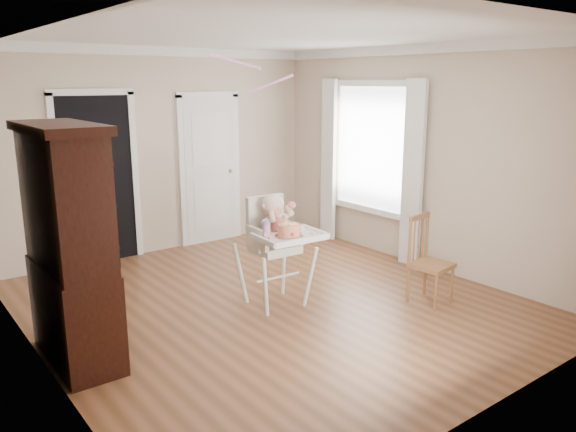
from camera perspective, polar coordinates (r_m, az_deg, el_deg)
floor at (r=5.95m, az=-1.55°, el=-8.85°), size 5.00×5.00×0.00m
ceiling at (r=5.52m, az=-1.74°, el=18.05°), size 5.00×5.00×0.00m
wall_back at (r=7.72m, az=-12.63°, el=6.40°), size 4.50×0.00×4.50m
wall_left at (r=4.66m, az=-24.70°, el=0.96°), size 0.00×5.00×5.00m
wall_right at (r=7.12m, az=13.29°, el=5.78°), size 0.00×5.00×5.00m
crown_molding at (r=5.51m, az=-1.73°, el=17.43°), size 4.50×5.00×0.12m
doorway at (r=7.41m, az=-18.80°, el=3.83°), size 1.06×0.05×2.22m
closet_door at (r=8.06m, az=-7.92°, el=4.55°), size 0.96×0.09×2.13m
window_right at (r=7.60m, az=8.25°, el=5.99°), size 0.13×1.84×2.30m
high_chair at (r=5.69m, az=-1.30°, el=-2.31°), size 0.70×0.85×1.15m
baby at (r=5.67m, az=-1.45°, el=-0.49°), size 0.34×0.27×0.54m
cake at (r=5.41m, az=0.13°, el=-1.48°), size 0.28×0.28×0.13m
sippy_cup at (r=5.42m, az=-2.21°, el=-1.29°), size 0.08×0.08×0.19m
china_cabinet at (r=4.82m, az=-21.29°, el=-2.86°), size 0.52×1.16×1.96m
dining_chair at (r=6.04m, az=14.12°, el=-4.58°), size 0.42×0.42×0.92m
streamer at (r=5.30m, az=-5.38°, el=15.37°), size 0.30×0.42×0.15m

